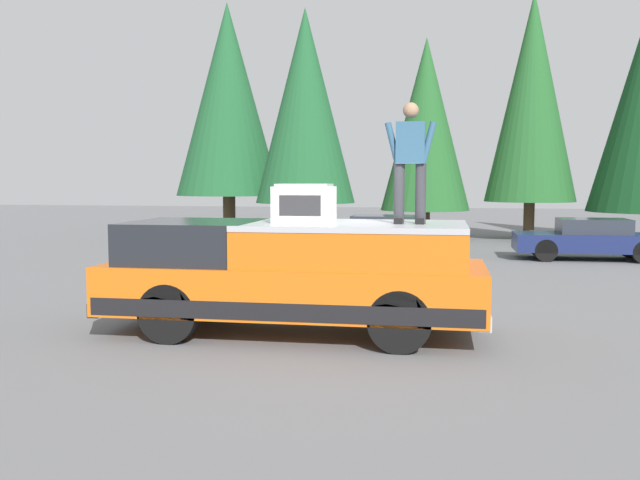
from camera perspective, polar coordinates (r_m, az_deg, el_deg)
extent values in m
plane|color=slate|center=(10.68, 1.36, -7.29)|extent=(90.00, 90.00, 0.00)
cube|color=orange|center=(10.22, -2.14, -3.85)|extent=(2.00, 5.50, 0.70)
cube|color=black|center=(10.25, -2.14, -4.91)|extent=(2.01, 5.39, 0.24)
cube|color=black|center=(10.56, -10.21, -0.09)|extent=(1.84, 1.87, 0.60)
cube|color=orange|center=(10.00, 2.79, -0.53)|extent=(1.92, 3.19, 0.52)
cube|color=#A8AAAF|center=(9.97, 2.80, 1.19)|extent=(1.94, 3.19, 0.08)
cube|color=#232326|center=(11.13, -15.86, -4.72)|extent=(1.96, 0.16, 0.20)
cube|color=#B2B5BA|center=(10.07, 13.10, -5.68)|extent=(1.96, 0.16, 0.20)
cylinder|color=black|center=(9.93, -12.26, -5.87)|extent=(0.30, 0.84, 0.84)
cylinder|color=black|center=(11.50, -9.07, -4.33)|extent=(0.30, 0.84, 0.84)
cylinder|color=black|center=(9.23, 6.55, -6.61)|extent=(0.30, 0.84, 0.84)
cylinder|color=black|center=(10.90, 7.06, -4.82)|extent=(0.30, 0.84, 0.84)
cube|color=silver|center=(9.97, -1.29, 2.92)|extent=(0.64, 0.84, 0.52)
cube|color=#2D2D30|center=(9.65, -1.66, 2.85)|extent=(0.01, 0.59, 0.29)
cube|color=#99999E|center=(9.96, -1.30, 4.53)|extent=(0.58, 0.76, 0.04)
cylinder|color=#333338|center=(9.84, 8.27, 3.77)|extent=(0.15, 0.15, 0.84)
cube|color=black|center=(9.81, 8.23, 1.55)|extent=(0.26, 0.11, 0.08)
cylinder|color=#333338|center=(9.85, 6.52, 3.79)|extent=(0.15, 0.15, 0.84)
cube|color=black|center=(9.83, 6.48, 1.57)|extent=(0.26, 0.11, 0.08)
cube|color=#335B7A|center=(9.85, 7.44, 7.91)|extent=(0.24, 0.40, 0.58)
sphere|color=#A37A5B|center=(9.89, 7.47, 10.52)|extent=(0.22, 0.22, 0.22)
cylinder|color=#335B7A|center=(9.82, 8.87, 7.91)|extent=(0.09, 0.23, 0.58)
cylinder|color=#335B7A|center=(9.84, 5.99, 7.93)|extent=(0.09, 0.23, 0.58)
cube|color=navy|center=(21.01, 21.23, -0.18)|extent=(1.64, 4.10, 0.50)
cube|color=#282D38|center=(21.00, 21.54, 1.07)|extent=(1.31, 1.89, 0.42)
cylinder|color=black|center=(20.10, 18.07, -0.82)|extent=(0.20, 0.62, 0.62)
cylinder|color=black|center=(21.52, 17.52, -0.44)|extent=(0.20, 0.62, 0.62)
cylinder|color=black|center=(22.01, 24.09, -0.53)|extent=(0.20, 0.62, 0.62)
cube|color=maroon|center=(21.37, 4.92, 0.23)|extent=(1.64, 4.10, 0.50)
cube|color=#282D38|center=(21.33, 5.20, 1.45)|extent=(1.31, 1.89, 0.42)
cylinder|color=black|center=(20.82, 1.26, -0.38)|extent=(0.20, 0.62, 0.62)
cylinder|color=black|center=(22.24, 1.81, -0.03)|extent=(0.20, 0.62, 0.62)
cylinder|color=black|center=(20.60, 8.27, -0.49)|extent=(0.20, 0.62, 0.62)
cylinder|color=black|center=(22.03, 8.37, -0.13)|extent=(0.20, 0.62, 0.62)
cylinder|color=#4C3826|center=(27.08, 16.78, 1.53)|extent=(0.40, 0.40, 1.44)
cone|color=#235B28|center=(27.20, 17.02, 11.13)|extent=(3.32, 3.32, 7.65)
cylinder|color=#4C3826|center=(27.14, 8.58, 1.31)|extent=(0.41, 0.41, 1.07)
cone|color=#235B28|center=(27.16, 8.69, 9.36)|extent=(3.40, 3.40, 6.55)
cylinder|color=#4C3826|center=(26.39, -1.20, 1.59)|extent=(0.45, 0.45, 1.38)
cone|color=#1E562D|center=(26.48, -1.22, 10.95)|extent=(3.75, 3.75, 7.25)
cylinder|color=#4C3826|center=(28.80, -7.46, 2.07)|extent=(0.51, 0.51, 1.61)
cone|color=#1E562D|center=(28.94, -7.57, 11.35)|extent=(4.24, 4.24, 7.75)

